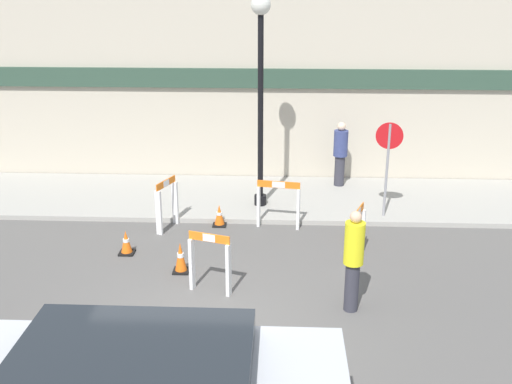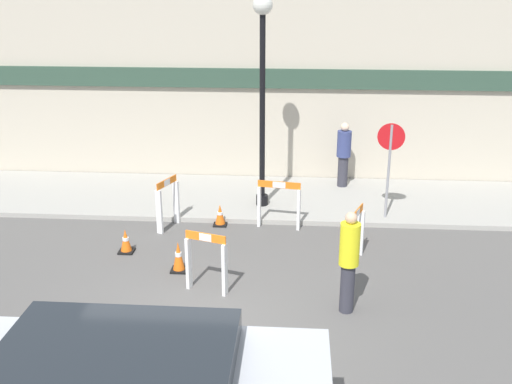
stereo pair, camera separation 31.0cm
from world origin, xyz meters
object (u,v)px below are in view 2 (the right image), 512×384
Objects in this scene: streetlamp_post at (262,74)px; stop_sign at (390,155)px; person_worker at (349,259)px; person_pedestrian at (344,153)px.

streetlamp_post is 3.35m from stop_sign.
stop_sign is 1.23× the size of person_worker.
streetlamp_post is 2.21× the size of stop_sign.
stop_sign is 2.35m from person_pedestrian.
person_worker is at bearing 84.75° from stop_sign.
streetlamp_post is at bearing -0.83° from stop_sign.
stop_sign reaches higher than person_pedestrian.
person_pedestrian is at bearing -57.32° from stop_sign.
person_pedestrian is (0.32, 6.11, 0.05)m from person_worker.
person_pedestrian is (2.01, 1.52, -2.22)m from streetlamp_post.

